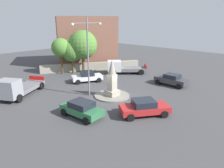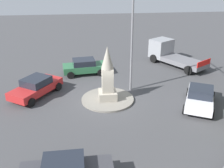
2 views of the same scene
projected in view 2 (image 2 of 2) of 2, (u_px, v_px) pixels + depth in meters
ground_plane at (108, 100)px, 19.12m from camera, size 80.00×80.00×0.00m
traffic_island at (108, 99)px, 19.10m from camera, size 3.85×3.85×0.14m
monument at (107, 77)px, 18.36m from camera, size 1.29×1.29×3.93m
streetlamp at (132, 28)px, 18.72m from camera, size 3.81×0.28×8.26m
car_white_approaching at (200, 97)px, 17.96m from camera, size 4.36×3.34×1.44m
car_red_near_island at (36, 87)px, 19.53m from camera, size 4.53×3.86×1.42m
car_green_parked_left at (84, 66)px, 23.55m from camera, size 2.26×4.01×1.41m
truck_grey_parked_right at (170, 54)px, 26.10m from camera, size 6.16×4.94×2.27m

